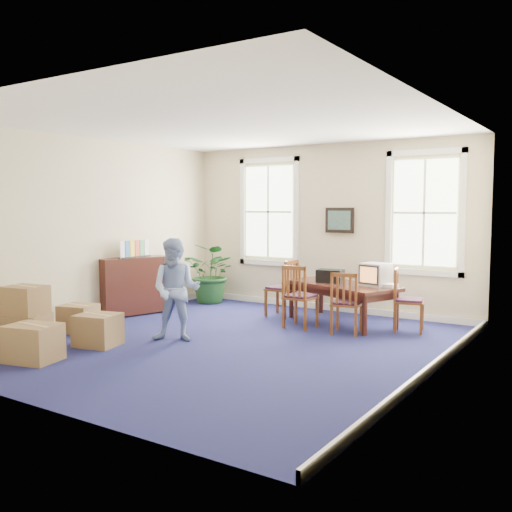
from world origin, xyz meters
The scene contains 25 objects.
floor centered at (0.00, 0.00, 0.00)m, with size 6.50×6.50×0.00m, color navy.
ceiling centered at (0.00, 0.00, 3.20)m, with size 6.50×6.50×0.00m, color white.
wall_back centered at (0.00, 3.25, 1.60)m, with size 6.50×6.50×0.00m, color beige.
wall_front centered at (0.00, -3.25, 1.60)m, with size 6.50×6.50×0.00m, color beige.
wall_left centered at (-3.00, 0.00, 1.60)m, with size 6.50×6.50×0.00m, color beige.
wall_right centered at (3.00, 0.00, 1.60)m, with size 6.50×6.50×0.00m, color beige.
baseboard_back centered at (0.00, 3.22, 0.06)m, with size 6.00×0.04×0.12m, color white.
baseboard_left centered at (-2.97, 0.00, 0.06)m, with size 0.04×6.50×0.12m, color white.
baseboard_right centered at (2.97, 0.00, 0.06)m, with size 0.04×6.50×0.12m, color white.
window_left centered at (-1.30, 3.23, 1.90)m, with size 1.40×0.12×2.20m, color white, non-canonical shape.
window_right centered at (1.90, 3.23, 1.90)m, with size 1.40×0.12×2.20m, color white, non-canonical shape.
wall_picture centered at (0.30, 3.20, 1.75)m, with size 0.58×0.06×0.48m, color black, non-canonical shape.
conference_table centered at (0.80, 2.21, 0.35)m, with size 2.03×0.92×0.69m, color #3D1A14, non-canonical shape.
crt_tv centered at (1.40, 2.26, 0.88)m, with size 0.42×0.46×0.38m, color #B7B7BC, non-canonical shape.
game_console centered at (1.67, 2.21, 0.72)m, with size 0.18×0.23×0.06m, color white.
equipment_bag centered at (0.57, 2.26, 0.80)m, with size 0.44×0.29×0.22m, color black.
chair_near_left centered at (0.38, 1.52, 0.53)m, with size 0.47×0.47×1.05m, color brown, non-canonical shape.
chair_near_right centered at (1.21, 1.52, 0.49)m, with size 0.44×0.44×0.99m, color brown, non-canonical shape.
chair_end_left centered at (-0.40, 2.21, 0.52)m, with size 0.47×0.47×1.04m, color brown, non-canonical shape.
chair_end_right centered at (2.00, 2.21, 0.51)m, with size 0.46×0.46×1.02m, color brown, non-canonical shape.
man centered at (-0.72, -0.33, 0.77)m, with size 0.75×0.58×1.54m, color #8AA3D5.
credenza centered at (-2.75, 0.84, 0.52)m, with size 0.38×1.33×1.05m, color #3D1A14.
brochure_rack centered at (-2.73, 0.84, 1.22)m, with size 0.14×0.77×0.34m, color #99999E, non-canonical shape.
potted_plant centered at (-2.33, 2.66, 0.62)m, with size 1.12×0.97×1.24m, color #19451C.
cardboard_boxes centered at (-2.11, -1.63, 0.46)m, with size 1.61×1.61×0.92m, color olive, non-canonical shape.
Camera 1 is at (4.87, -6.73, 2.01)m, focal length 40.00 mm.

